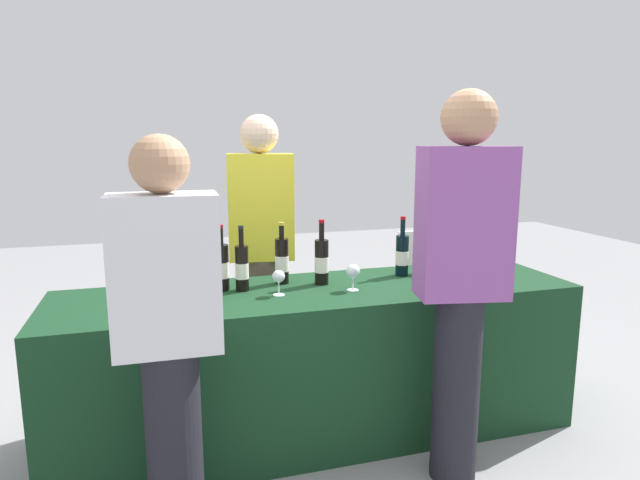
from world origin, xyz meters
The scene contains 17 objects.
ground_plane centered at (0.00, 0.00, 0.00)m, with size 12.00×12.00×0.00m, color gray.
tasting_table centered at (0.00, 0.00, 0.39)m, with size 2.62×0.69×0.78m, color #14381E.
wine_bottle_0 centered at (-0.68, 0.09, 0.90)m, with size 0.07×0.07×0.33m.
wine_bottle_1 centered at (-0.48, 0.12, 0.90)m, with size 0.08×0.08×0.33m.
wine_bottle_2 centered at (-0.38, 0.08, 0.90)m, with size 0.07×0.07×0.33m.
wine_bottle_3 centered at (-0.16, 0.16, 0.90)m, with size 0.07×0.07×0.32m.
wine_bottle_4 centered at (0.03, 0.09, 0.90)m, with size 0.07×0.07×0.34m.
wine_bottle_5 centered at (0.51, 0.13, 0.90)m, with size 0.07×0.07×0.33m.
wine_bottle_6 centered at (0.72, 0.16, 0.88)m, with size 0.07×0.07×0.30m.
wine_bottle_7 centered at (0.87, 0.16, 0.89)m, with size 0.07×0.07×0.32m.
wine_glass_0 centered at (-0.53, -0.06, 0.88)m, with size 0.07×0.07×0.14m.
wine_glass_1 centered at (-0.22, -0.06, 0.87)m, with size 0.06×0.06×0.13m.
wine_glass_2 centered at (0.15, -0.08, 0.87)m, with size 0.07×0.07×0.13m.
server_pouring centered at (-0.19, 0.60, 0.91)m, with size 0.40×0.26×1.66m.
guest_0 centered at (-0.75, -0.57, 0.83)m, with size 0.38×0.22×1.54m.
guest_1 centered at (0.47, -0.54, 0.95)m, with size 0.41×0.28×1.72m.
menu_board centered at (1.12, 0.85, 0.45)m, with size 0.64×0.03×0.90m, color white.
Camera 1 is at (-0.76, -2.55, 1.52)m, focal length 30.65 mm.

